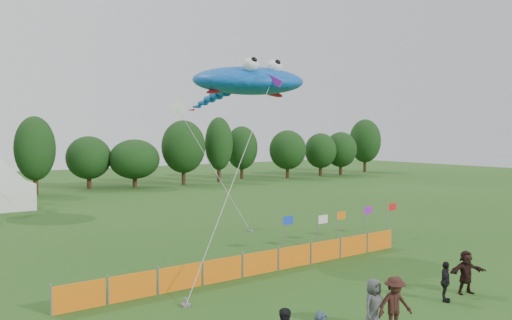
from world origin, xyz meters
TOP-DOWN VIEW (x-y plane):
  - treeline at (1.61, 44.93)m, footprint 104.57×8.78m
  - barrier_fence at (0.83, 6.83)m, footprint 17.90×0.06m
  - flag_row at (8.19, 9.00)m, footprint 8.73×0.67m
  - spectator_c at (0.33, -1.08)m, footprint 1.33×1.01m
  - spectator_d at (4.30, -0.22)m, footprint 0.96×0.76m
  - spectator_e at (-0.15, -0.63)m, footprint 0.92×0.68m
  - spectator_f at (5.80, -0.13)m, footprint 1.66×1.06m
  - stingray_kite at (3.44, 11.94)m, footprint 11.19×14.82m
  - small_kite_white at (4.76, 20.22)m, footprint 2.47×7.30m

SIDE VIEW (x-z plane):
  - barrier_fence at x=0.83m, z-range 0.00..1.00m
  - spectator_d at x=4.30m, z-range 0.00..1.52m
  - spectator_f at x=5.80m, z-range 0.00..1.71m
  - spectator_e at x=-0.15m, z-range 0.00..1.73m
  - spectator_c at x=0.33m, z-range 0.00..1.82m
  - flag_row at x=8.19m, z-range 0.31..2.34m
  - treeline at x=1.61m, z-range 0.00..8.36m
  - small_kite_white at x=4.76m, z-range 1.71..10.55m
  - stingray_kite at x=3.44m, z-range 4.03..14.35m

